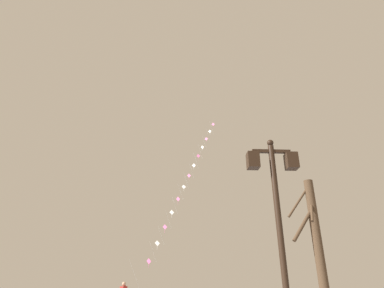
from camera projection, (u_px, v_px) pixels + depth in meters
name	position (u px, v px, depth m)	size (l,w,h in m)	color
twin_lantern_lamp_post	(276.00, 199.00, 7.34)	(1.22, 0.28, 4.89)	black
kite_train	(185.00, 184.00, 27.04)	(6.79, 10.27, 17.81)	brown
bare_tree	(318.00, 250.00, 10.48)	(1.32, 1.33, 4.99)	#4C3826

